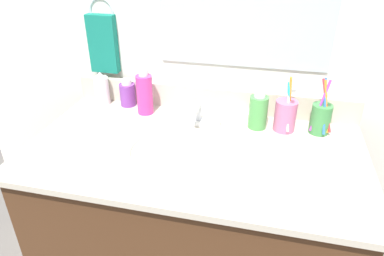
{
  "coord_description": "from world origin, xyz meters",
  "views": [
    {
      "loc": [
        0.21,
        -0.93,
        1.45
      ],
      "look_at": [
        -0.01,
        0.0,
        0.92
      ],
      "focal_mm": 33.32,
      "sensor_mm": 36.0,
      "label": 1
    }
  ],
  "objects_px": {
    "bottle_lotion_white": "(102,89)",
    "cup_green": "(321,117)",
    "faucet": "(198,116)",
    "bottle_toner_green": "(258,111)",
    "cup_pink": "(285,115)",
    "bottle_cream_purple": "(128,94)",
    "hand_towel": "(103,44)",
    "soap_bar": "(240,114)",
    "bottle_soap_pink": "(145,93)"
  },
  "relations": [
    {
      "from": "bottle_lotion_white",
      "to": "cup_green",
      "type": "height_order",
      "value": "cup_green"
    },
    {
      "from": "faucet",
      "to": "bottle_toner_green",
      "type": "xyz_separation_m",
      "value": [
        0.21,
        0.02,
        0.03
      ]
    },
    {
      "from": "cup_pink",
      "to": "bottle_cream_purple",
      "type": "bearing_deg",
      "value": 174.02
    },
    {
      "from": "hand_towel",
      "to": "cup_pink",
      "type": "xyz_separation_m",
      "value": [
        0.7,
        -0.12,
        -0.16
      ]
    },
    {
      "from": "bottle_toner_green",
      "to": "cup_green",
      "type": "bearing_deg",
      "value": 2.69
    },
    {
      "from": "cup_pink",
      "to": "soap_bar",
      "type": "xyz_separation_m",
      "value": [
        -0.16,
        0.06,
        -0.05
      ]
    },
    {
      "from": "bottle_lotion_white",
      "to": "soap_bar",
      "type": "relative_size",
      "value": 2.06
    },
    {
      "from": "bottle_toner_green",
      "to": "soap_bar",
      "type": "height_order",
      "value": "bottle_toner_green"
    },
    {
      "from": "cup_pink",
      "to": "faucet",
      "type": "bearing_deg",
      "value": -175.46
    },
    {
      "from": "hand_towel",
      "to": "cup_green",
      "type": "xyz_separation_m",
      "value": [
        0.82,
        -0.11,
        -0.16
      ]
    },
    {
      "from": "hand_towel",
      "to": "cup_pink",
      "type": "relative_size",
      "value": 1.14
    },
    {
      "from": "hand_towel",
      "to": "bottle_soap_pink",
      "type": "distance_m",
      "value": 0.26
    },
    {
      "from": "faucet",
      "to": "bottle_lotion_white",
      "type": "relative_size",
      "value": 1.22
    },
    {
      "from": "bottle_lotion_white",
      "to": "bottle_soap_pink",
      "type": "bearing_deg",
      "value": -10.78
    },
    {
      "from": "cup_pink",
      "to": "hand_towel",
      "type": "bearing_deg",
      "value": 170.42
    },
    {
      "from": "bottle_lotion_white",
      "to": "cup_green",
      "type": "bearing_deg",
      "value": -3.07
    },
    {
      "from": "faucet",
      "to": "bottle_lotion_white",
      "type": "xyz_separation_m",
      "value": [
        -0.4,
        0.07,
        0.03
      ]
    },
    {
      "from": "faucet",
      "to": "bottle_toner_green",
      "type": "height_order",
      "value": "bottle_toner_green"
    },
    {
      "from": "cup_green",
      "to": "soap_bar",
      "type": "xyz_separation_m",
      "value": [
        -0.27,
        0.05,
        -0.05
      ]
    },
    {
      "from": "soap_bar",
      "to": "bottle_lotion_white",
      "type": "bearing_deg",
      "value": -178.86
    },
    {
      "from": "bottle_lotion_white",
      "to": "bottle_soap_pink",
      "type": "xyz_separation_m",
      "value": [
        0.19,
        -0.04,
        0.02
      ]
    },
    {
      "from": "hand_towel",
      "to": "bottle_cream_purple",
      "type": "bearing_deg",
      "value": -27.71
    },
    {
      "from": "cup_green",
      "to": "cup_pink",
      "type": "xyz_separation_m",
      "value": [
        -0.11,
        -0.01,
        -0.0
      ]
    },
    {
      "from": "cup_pink",
      "to": "soap_bar",
      "type": "distance_m",
      "value": 0.18
    },
    {
      "from": "hand_towel",
      "to": "bottle_lotion_white",
      "type": "distance_m",
      "value": 0.17
    },
    {
      "from": "bottle_cream_purple",
      "to": "cup_pink",
      "type": "bearing_deg",
      "value": -5.98
    },
    {
      "from": "hand_towel",
      "to": "faucet",
      "type": "bearing_deg",
      "value": -19.35
    },
    {
      "from": "hand_towel",
      "to": "bottle_cream_purple",
      "type": "distance_m",
      "value": 0.21
    },
    {
      "from": "faucet",
      "to": "bottle_cream_purple",
      "type": "xyz_separation_m",
      "value": [
        -0.3,
        0.09,
        0.02
      ]
    },
    {
      "from": "bottle_toner_green",
      "to": "cup_pink",
      "type": "bearing_deg",
      "value": 1.39
    },
    {
      "from": "faucet",
      "to": "bottle_lotion_white",
      "type": "bearing_deg",
      "value": 169.4
    },
    {
      "from": "bottle_cream_purple",
      "to": "bottle_toner_green",
      "type": "bearing_deg",
      "value": -7.3
    },
    {
      "from": "bottle_soap_pink",
      "to": "cup_pink",
      "type": "xyz_separation_m",
      "value": [
        0.51,
        -0.01,
        -0.02
      ]
    },
    {
      "from": "bottle_soap_pink",
      "to": "cup_green",
      "type": "relative_size",
      "value": 0.94
    },
    {
      "from": "bottle_toner_green",
      "to": "cup_green",
      "type": "distance_m",
      "value": 0.21
    },
    {
      "from": "bottle_lotion_white",
      "to": "bottle_cream_purple",
      "type": "xyz_separation_m",
      "value": [
        0.1,
        0.01,
        -0.01
      ]
    },
    {
      "from": "faucet",
      "to": "bottle_toner_green",
      "type": "bearing_deg",
      "value": 5.93
    },
    {
      "from": "bottle_toner_green",
      "to": "bottle_cream_purple",
      "type": "bearing_deg",
      "value": 172.7
    },
    {
      "from": "hand_towel",
      "to": "cup_green",
      "type": "relative_size",
      "value": 1.15
    },
    {
      "from": "bottle_toner_green",
      "to": "cup_pink",
      "type": "xyz_separation_m",
      "value": [
        0.09,
        0.0,
        -0.0
      ]
    },
    {
      "from": "faucet",
      "to": "soap_bar",
      "type": "xyz_separation_m",
      "value": [
        0.14,
        0.09,
        -0.02
      ]
    },
    {
      "from": "cup_pink",
      "to": "bottle_lotion_white",
      "type": "bearing_deg",
      "value": 175.81
    },
    {
      "from": "bottle_toner_green",
      "to": "bottle_lotion_white",
      "type": "bearing_deg",
      "value": 174.97
    },
    {
      "from": "bottle_soap_pink",
      "to": "cup_pink",
      "type": "bearing_deg",
      "value": -1.67
    },
    {
      "from": "bottle_soap_pink",
      "to": "soap_bar",
      "type": "bearing_deg",
      "value": 7.68
    },
    {
      "from": "bottle_toner_green",
      "to": "soap_bar",
      "type": "bearing_deg",
      "value": 136.22
    },
    {
      "from": "faucet",
      "to": "bottle_toner_green",
      "type": "distance_m",
      "value": 0.21
    },
    {
      "from": "faucet",
      "to": "cup_pink",
      "type": "relative_size",
      "value": 0.83
    },
    {
      "from": "faucet",
      "to": "bottle_lotion_white",
      "type": "distance_m",
      "value": 0.41
    },
    {
      "from": "bottle_cream_purple",
      "to": "cup_green",
      "type": "height_order",
      "value": "cup_green"
    }
  ]
}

